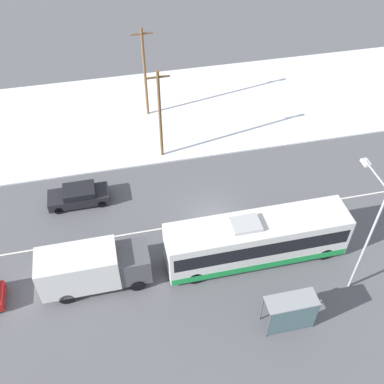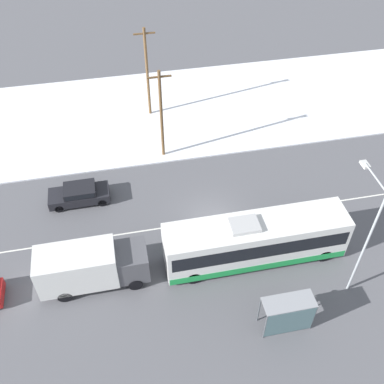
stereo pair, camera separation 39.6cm
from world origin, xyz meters
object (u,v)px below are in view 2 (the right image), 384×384
city_bus (255,241)px  streetlamp (366,227)px  utility_pole_roadside (161,114)px  sedan_car (79,194)px  pedestrian_at_stop (296,299)px  box_truck (90,266)px  bus_shelter (289,313)px  utility_pole_snowlot (147,72)px

city_bus → streetlamp: 6.89m
city_bus → utility_pole_roadside: utility_pole_roadside is taller
streetlamp → utility_pole_roadside: size_ratio=1.09×
sedan_car → streetlamp: bearing=146.6°
pedestrian_at_stop → box_truck: bearing=159.3°
bus_shelter → pedestrian_at_stop: bearing=50.5°
city_bus → sedan_car: bearing=145.4°
bus_shelter → streetlamp: streetlamp is taller
streetlamp → utility_pole_snowlot: 22.97m
box_truck → sedan_car: 7.54m
city_bus → bus_shelter: bearing=-86.8°
bus_shelter → utility_pole_snowlot: (-4.73, 23.20, 2.65)m
utility_pole_roadside → streetlamp: bearing=-57.9°
sedan_car → utility_pole_snowlot: size_ratio=0.53×
streetlamp → utility_pole_roadside: bearing=122.1°
sedan_car → bus_shelter: bearing=131.2°
streetlamp → city_bus: bearing=149.1°
box_truck → utility_pole_snowlot: bearing=71.3°
bus_shelter → utility_pole_roadside: 17.77m
box_truck → sedan_car: box_truck is taller
utility_pole_roadside → utility_pole_snowlot: (-0.27, 6.16, 0.25)m
sedan_car → pedestrian_at_stop: bearing=136.0°
city_bus → bus_shelter: city_bus is taller
box_truck → pedestrian_at_stop: (11.63, -4.39, -0.57)m
pedestrian_at_stop → city_bus: bearing=105.8°
bus_shelter → utility_pole_snowlot: size_ratio=0.35×
city_bus → bus_shelter: 5.35m
utility_pole_snowlot → bus_shelter: bearing=-78.5°
streetlamp → utility_pole_snowlot: (-9.51, 20.89, -0.94)m
utility_pole_snowlot → streetlamp: bearing=-65.5°
city_bus → streetlamp: size_ratio=1.38×
box_truck → pedestrian_at_stop: box_truck is taller
city_bus → streetlamp: (5.07, -3.04, 3.54)m
box_truck → pedestrian_at_stop: 12.44m
city_bus → box_truck: bearing=179.2°
pedestrian_at_stop → utility_pole_roadside: utility_pole_roadside is taller
sedan_car → streetlamp: size_ratio=0.52×
city_bus → bus_shelter: size_ratio=3.99×
sedan_car → box_truck: bearing=94.8°
pedestrian_at_stop → utility_pole_snowlot: 23.04m
box_truck → sedan_car: bearing=94.8°
box_truck → bus_shelter: size_ratio=2.27×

